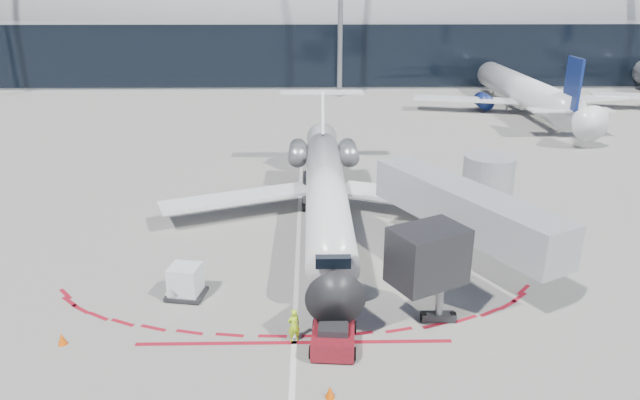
{
  "coord_description": "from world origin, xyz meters",
  "views": [
    {
      "loc": [
        0.76,
        -32.86,
        14.82
      ],
      "look_at": [
        1.36,
        -0.16,
        2.47
      ],
      "focal_mm": 32.0,
      "sensor_mm": 36.0,
      "label": 1
    }
  ],
  "objects_px": {
    "uld_container": "(186,282)",
    "regional_jet": "(326,186)",
    "pushback_tug": "(334,335)",
    "ramp_worker": "(294,325)"
  },
  "relations": [
    {
      "from": "regional_jet",
      "to": "pushback_tug",
      "type": "xyz_separation_m",
      "value": [
        -0.06,
        -14.56,
        -1.78
      ]
    },
    {
      "from": "regional_jet",
      "to": "pushback_tug",
      "type": "distance_m",
      "value": 14.67
    },
    {
      "from": "ramp_worker",
      "to": "uld_container",
      "type": "bearing_deg",
      "value": -61.19
    },
    {
      "from": "pushback_tug",
      "to": "uld_container",
      "type": "xyz_separation_m",
      "value": [
        -7.28,
        4.28,
        0.32
      ]
    },
    {
      "from": "pushback_tug",
      "to": "uld_container",
      "type": "distance_m",
      "value": 8.45
    },
    {
      "from": "uld_container",
      "to": "regional_jet",
      "type": "bearing_deg",
      "value": 64.3
    },
    {
      "from": "ramp_worker",
      "to": "uld_container",
      "type": "height_order",
      "value": "uld_container"
    },
    {
      "from": "regional_jet",
      "to": "ramp_worker",
      "type": "relative_size",
      "value": 17.23
    },
    {
      "from": "ramp_worker",
      "to": "regional_jet",
      "type": "bearing_deg",
      "value": -123.04
    },
    {
      "from": "pushback_tug",
      "to": "uld_container",
      "type": "bearing_deg",
      "value": 154.41
    }
  ]
}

